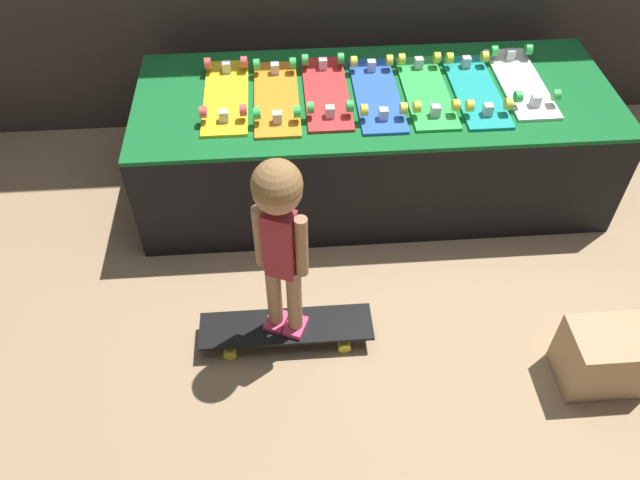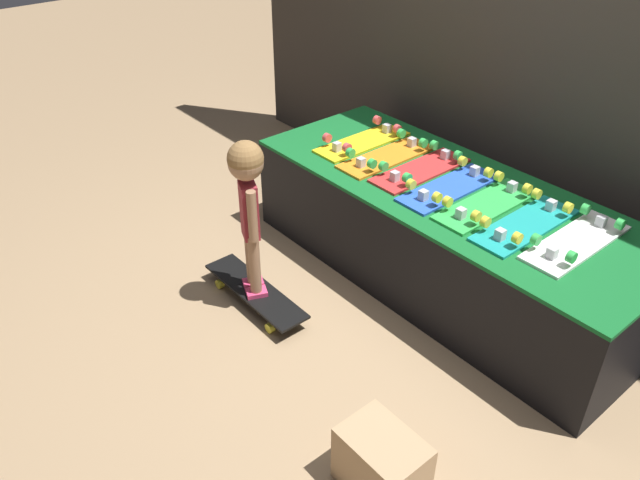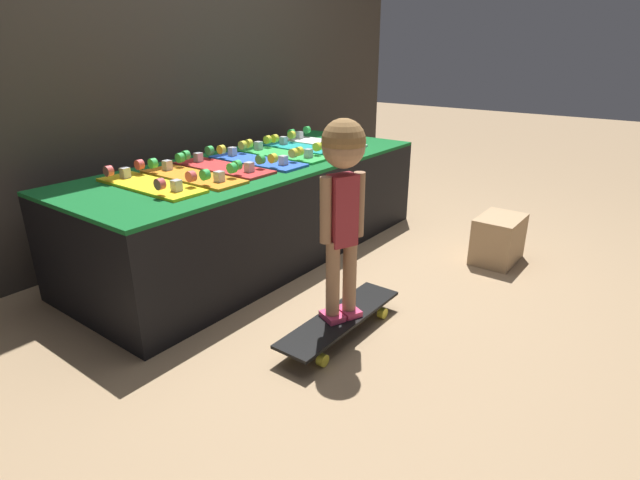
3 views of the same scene
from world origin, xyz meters
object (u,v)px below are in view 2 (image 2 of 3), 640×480
Objects in this scene: skateboard_orange_on_rack at (387,155)px; skateboard_green_on_rack at (487,203)px; skateboard_on_floor at (255,292)px; child at (248,191)px; skateboard_blue_on_rack at (449,186)px; skateboard_teal_on_rack at (526,223)px; skateboard_white_on_rack at (576,240)px; storage_box at (382,464)px; skateboard_red_on_rack at (421,168)px; skateboard_yellow_on_rack at (362,141)px.

skateboard_orange_on_rack is 1.00× the size of skateboard_green_on_rack.
child is (-0.00, 0.00, 0.62)m from skateboard_on_floor.
skateboard_blue_on_rack is 0.47m from skateboard_teal_on_rack.
skateboard_on_floor is at bearing -135.36° from skateboard_teal_on_rack.
skateboard_green_on_rack is 1.00× the size of skateboard_white_on_rack.
skateboard_teal_on_rack is 1.89× the size of storage_box.
skateboard_red_on_rack is 0.70m from skateboard_teal_on_rack.
skateboard_red_on_rack is 0.47m from skateboard_green_on_rack.
skateboard_on_floor is at bearing -117.03° from skateboard_blue_on_rack.
skateboard_orange_on_rack is (0.23, -0.03, 0.00)m from skateboard_yellow_on_rack.
child reaches higher than skateboard_white_on_rack.
storage_box is at bearing -57.88° from skateboard_blue_on_rack.
skateboard_teal_on_rack is 0.86× the size of skateboard_on_floor.
skateboard_yellow_on_rack is 0.70m from skateboard_blue_on_rack.
skateboard_white_on_rack is (1.40, 0.01, 0.00)m from skateboard_yellow_on_rack.
skateboard_yellow_on_rack is 1.89× the size of storage_box.
skateboard_red_on_rack and skateboard_green_on_rack have the same top height.
storage_box is at bearing -87.36° from skateboard_white_on_rack.
skateboard_orange_on_rack is at bearing -173.59° from skateboard_red_on_rack.
child is (-0.24, -0.97, 0.10)m from skateboard_red_on_rack.
skateboard_red_on_rack is 0.24m from skateboard_blue_on_rack.
skateboard_yellow_on_rack is 1.97m from storage_box.
skateboard_red_on_rack reaches higher than storage_box.
skateboard_teal_on_rack is at bearing -1.91° from skateboard_yellow_on_rack.
skateboard_green_on_rack is 1.18m from child.
skateboard_white_on_rack reaches higher than skateboard_on_floor.
skateboard_on_floor is at bearing -76.96° from skateboard_yellow_on_rack.
skateboard_blue_on_rack is (0.70, -0.04, 0.00)m from skateboard_yellow_on_rack.
skateboard_yellow_on_rack is 0.86× the size of skateboard_on_floor.
skateboard_orange_on_rack is 0.47m from skateboard_blue_on_rack.
skateboard_on_floor is (-1.17, -0.98, -0.51)m from skateboard_white_on_rack.
skateboard_orange_on_rack is 0.93m from skateboard_teal_on_rack.
child is (-0.01, -0.94, 0.10)m from skateboard_orange_on_rack.
skateboard_on_floor is 0.62m from child.
skateboard_teal_on_rack is 0.24m from skateboard_white_on_rack.
skateboard_orange_on_rack is 1.89× the size of storage_box.
skateboard_green_on_rack and skateboard_white_on_rack have the same top height.
skateboard_green_on_rack is (0.70, -0.00, 0.00)m from skateboard_orange_on_rack.
skateboard_white_on_rack is at bearing 62.98° from child.
skateboard_green_on_rack is 1.28m from skateboard_on_floor.
skateboard_blue_on_rack is at bearing -3.06° from skateboard_yellow_on_rack.
skateboard_on_floor is (-0.71, -0.94, -0.51)m from skateboard_green_on_rack.
skateboard_teal_on_rack is (0.23, -0.01, 0.00)m from skateboard_green_on_rack.
skateboard_white_on_rack is 1.34m from storage_box.
skateboard_white_on_rack is at bearing 2.09° from skateboard_orange_on_rack.
skateboard_green_on_rack is 1.00× the size of skateboard_teal_on_rack.
skateboard_teal_on_rack is at bearing -0.64° from skateboard_orange_on_rack.
child reaches higher than skateboard_orange_on_rack.
skateboard_red_on_rack is 1.12m from skateboard_on_floor.
skateboard_blue_on_rack and skateboard_green_on_rack have the same top height.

